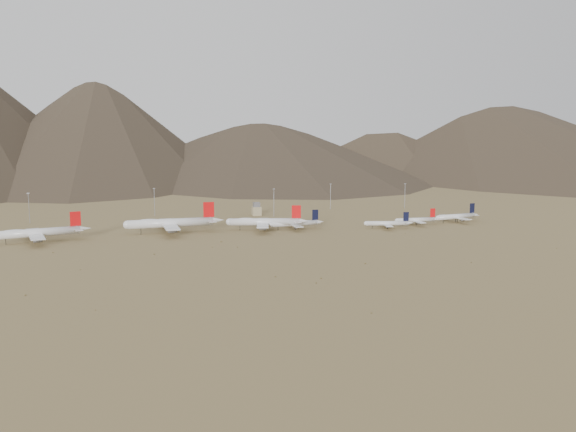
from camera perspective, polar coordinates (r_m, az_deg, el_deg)
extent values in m
plane|color=#A18953|center=(396.50, -4.17, -2.37)|extent=(3000.00, 3000.00, 0.00)
cylinder|color=white|center=(419.46, -24.16, -1.55)|extent=(54.73, 19.01, 5.68)
cone|color=white|center=(422.59, -20.00, -1.21)|extent=(10.86, 7.39, 5.12)
cube|color=white|center=(419.52, -24.30, -1.68)|extent=(20.91, 51.05, 0.71)
cube|color=white|center=(421.97, -20.59, -1.23)|extent=(9.50, 19.79, 0.34)
cube|color=red|center=(420.80, -20.79, -0.26)|extent=(7.06, 2.25, 10.09)
cylinder|color=black|center=(419.36, -26.75, -2.37)|extent=(0.37, 0.37, 3.85)
cylinder|color=black|center=(421.69, -23.99, -2.16)|extent=(0.46, 0.46, 3.85)
cylinder|color=black|center=(418.89, -23.96, -2.22)|extent=(0.46, 0.46, 3.85)
ellipsoid|color=white|center=(418.51, -26.12, -1.47)|extent=(18.11, 8.45, 3.41)
cylinder|color=slate|center=(429.68, -24.39, -1.66)|extent=(5.96, 3.83, 2.56)
cylinder|color=slate|center=(409.80, -24.19, -2.09)|extent=(5.96, 3.83, 2.56)
cylinder|color=slate|center=(438.63, -24.48, -1.49)|extent=(5.96, 3.83, 2.56)
cylinder|color=slate|center=(400.87, -24.09, -2.29)|extent=(5.96, 3.83, 2.56)
cylinder|color=white|center=(429.73, -11.82, -0.69)|extent=(62.90, 10.41, 6.47)
sphere|color=white|center=(427.73, -15.99, -0.87)|extent=(6.34, 6.34, 6.34)
cone|color=white|center=(434.58, -7.22, -0.42)|extent=(11.62, 6.52, 5.82)
cube|color=white|center=(429.75, -11.98, -0.82)|extent=(13.62, 57.92, 0.81)
cube|color=white|center=(433.68, -7.87, -0.43)|extent=(7.00, 22.13, 0.39)
cube|color=red|center=(432.35, -8.06, 0.65)|extent=(8.16, 1.10, 11.48)
cylinder|color=black|center=(428.92, -14.71, -1.53)|extent=(0.42, 0.42, 4.38)
cylinder|color=black|center=(432.27, -11.66, -1.36)|extent=(0.52, 0.52, 4.38)
cylinder|color=black|center=(429.10, -11.61, -1.43)|extent=(0.52, 0.52, 4.38)
ellipsoid|color=white|center=(428.15, -13.99, -0.55)|extent=(20.31, 6.11, 3.88)
cylinder|color=slate|center=(441.29, -12.13, -0.81)|extent=(6.43, 3.30, 2.91)
cylinder|color=slate|center=(418.70, -11.82, -1.27)|extent=(6.43, 3.30, 2.91)
cylinder|color=slate|center=(451.46, -12.26, -0.62)|extent=(6.43, 3.30, 2.91)
cylinder|color=slate|center=(408.56, -11.66, -1.49)|extent=(6.43, 3.30, 2.91)
cylinder|color=white|center=(433.64, -2.42, -0.59)|extent=(53.86, 16.84, 5.57)
sphere|color=white|center=(434.71, -5.98, -0.61)|extent=(5.46, 5.46, 5.46)
cone|color=white|center=(434.36, 1.56, -0.52)|extent=(10.54, 6.95, 5.01)
cube|color=white|center=(433.77, -2.56, -0.70)|extent=(18.88, 50.12, 0.70)
cube|color=white|center=(434.10, 0.99, -0.50)|extent=(8.71, 19.38, 0.33)
cube|color=red|center=(433.06, 0.85, 0.43)|extent=(6.95, 1.97, 9.88)
cylinder|color=black|center=(434.93, -4.90, -1.21)|extent=(0.36, 0.36, 3.77)
cylinder|color=black|center=(435.72, -2.28, -1.17)|extent=(0.45, 0.45, 3.77)
cylinder|color=black|center=(432.97, -2.28, -1.23)|extent=(0.45, 0.45, 3.77)
ellipsoid|color=white|center=(433.77, -4.27, -0.40)|extent=(17.74, 7.73, 3.34)
cylinder|color=slate|center=(443.75, -2.55, -0.69)|extent=(5.80, 3.59, 2.51)
cylinder|color=slate|center=(424.22, -2.58, -1.09)|extent=(5.80, 3.59, 2.51)
cylinder|color=slate|center=(452.55, -2.54, -0.52)|extent=(5.80, 3.59, 2.51)
cylinder|color=slate|center=(415.44, -2.59, -1.28)|extent=(5.80, 3.59, 2.51)
cylinder|color=white|center=(436.73, 0.64, -0.75)|extent=(37.84, 6.17, 4.09)
sphere|color=white|center=(431.36, -1.74, -0.86)|extent=(4.01, 4.01, 4.01)
cone|color=white|center=(443.57, 3.23, -0.59)|extent=(6.97, 4.05, 3.68)
cube|color=white|center=(436.59, 0.55, -0.84)|extent=(7.81, 32.58, 0.51)
cube|color=white|center=(442.52, 2.87, -0.59)|extent=(4.06, 12.44, 0.25)
cube|color=black|center=(441.46, 2.78, 0.13)|extent=(4.91, 0.64, 8.07)
cylinder|color=black|center=(433.43, -1.02, -1.28)|extent=(0.43, 0.43, 2.80)
cylinder|color=black|center=(438.45, 0.69, -1.17)|extent=(0.54, 0.54, 2.80)
cylinder|color=black|center=(436.53, 0.77, -1.21)|extent=(0.54, 0.54, 2.80)
cylinder|color=slate|center=(445.26, 0.19, -0.80)|extent=(3.86, 2.05, 1.84)
cylinder|color=slate|center=(428.26, 0.92, -1.15)|extent=(3.86, 2.05, 1.84)
cylinder|color=white|center=(448.00, 10.01, -0.73)|extent=(32.93, 10.30, 3.57)
sphere|color=white|center=(444.82, 7.93, -0.75)|extent=(3.50, 3.50, 3.50)
cone|color=white|center=(452.21, 12.29, -0.68)|extent=(6.46, 4.37, 3.21)
cube|color=white|center=(447.94, 9.92, -0.80)|extent=(10.98, 28.68, 0.45)
cube|color=white|center=(451.55, 11.97, -0.67)|extent=(5.11, 11.10, 0.21)
cube|color=black|center=(450.69, 11.90, -0.05)|extent=(4.25, 1.20, 7.05)
cylinder|color=black|center=(446.17, 8.55, -1.13)|extent=(0.38, 0.38, 2.44)
cylinder|color=black|center=(449.46, 10.06, -1.09)|extent=(0.47, 0.47, 2.44)
cylinder|color=black|center=(447.73, 10.10, -1.13)|extent=(0.47, 0.47, 2.44)
cylinder|color=slate|center=(455.71, 9.71, -0.76)|extent=(3.55, 2.25, 1.61)
cylinder|color=slate|center=(440.45, 10.13, -1.07)|extent=(3.55, 2.25, 1.61)
cylinder|color=white|center=(470.53, 12.83, -0.39)|extent=(33.47, 4.03, 3.63)
sphere|color=white|center=(463.05, 11.00, -0.47)|extent=(3.56, 3.56, 3.56)
cone|color=white|center=(479.43, 14.82, -0.27)|extent=(6.06, 3.34, 3.27)
cube|color=white|center=(470.30, 12.76, -0.46)|extent=(5.69, 28.71, 0.45)
cube|color=white|center=(478.10, 14.54, -0.27)|extent=(3.14, 10.92, 0.22)
cube|color=red|center=(477.11, 14.49, 0.32)|extent=(4.35, 0.38, 7.16)
cylinder|color=black|center=(465.69, 11.55, -0.82)|extent=(0.38, 0.38, 2.48)
cylinder|color=black|center=(472.08, 12.84, -0.74)|extent=(0.48, 0.48, 2.48)
cylinder|color=black|center=(470.49, 12.95, -0.77)|extent=(0.48, 0.48, 2.48)
cylinder|color=slate|center=(477.47, 12.31, -0.43)|extent=(3.36, 1.67, 1.63)
cylinder|color=slate|center=(463.42, 13.21, -0.71)|extent=(3.36, 1.67, 1.63)
cylinder|color=white|center=(495.09, 16.69, -0.05)|extent=(38.64, 11.70, 4.19)
sphere|color=white|center=(482.42, 14.99, -0.18)|extent=(4.10, 4.10, 4.10)
cone|color=white|center=(509.72, 18.49, 0.13)|extent=(7.55, 5.06, 3.77)
cube|color=white|center=(494.65, 16.62, -0.12)|extent=(12.56, 33.62, 0.52)
cube|color=white|center=(507.58, 18.24, 0.13)|extent=(5.88, 13.00, 0.25)
cube|color=black|center=(506.33, 18.21, 0.77)|extent=(4.99, 1.36, 8.26)
cylinder|color=black|center=(486.67, 15.49, -0.55)|extent=(0.44, 0.44, 2.86)
cylinder|color=black|center=(496.85, 16.66, -0.43)|extent=(0.55, 0.55, 2.86)
cylinder|color=black|center=(495.32, 16.82, -0.46)|extent=(0.55, 0.55, 2.86)
cylinder|color=slate|center=(501.62, 15.91, -0.11)|extent=(4.15, 2.61, 1.88)
cylinder|color=slate|center=(488.05, 17.34, -0.38)|extent=(4.15, 2.61, 1.88)
cube|color=tan|center=(517.92, -3.22, 0.51)|extent=(8.00, 8.00, 8.00)
cube|color=slate|center=(517.18, -3.22, 1.17)|extent=(6.00, 6.00, 4.00)
cylinder|color=gray|center=(514.51, -24.81, 0.69)|extent=(0.50, 0.50, 25.00)
cube|color=gray|center=(513.23, -24.89, 2.11)|extent=(2.00, 0.60, 0.80)
cylinder|color=gray|center=(525.46, -13.41, 1.34)|extent=(0.50, 0.50, 25.00)
cube|color=gray|center=(524.20, -13.45, 2.73)|extent=(2.00, 0.60, 0.80)
cylinder|color=gray|center=(507.02, -1.44, 1.33)|extent=(0.50, 0.50, 25.00)
cube|color=gray|center=(505.71, -1.45, 2.77)|extent=(2.00, 0.60, 0.80)
cylinder|color=gray|center=(563.29, 4.34, 1.97)|extent=(0.50, 0.50, 25.00)
cube|color=gray|center=(562.11, 4.35, 3.26)|extent=(2.00, 0.60, 0.80)
cylinder|color=gray|center=(579.07, 11.78, 1.98)|extent=(0.50, 0.50, 25.00)
cube|color=gray|center=(577.92, 11.82, 3.24)|extent=(2.00, 0.60, 0.80)
ellipsoid|color=olive|center=(386.89, -6.82, -2.60)|extent=(1.04, 1.04, 0.83)
ellipsoid|color=olive|center=(321.50, 7.87, -4.78)|extent=(1.02, 1.02, 0.81)
ellipsoid|color=olive|center=(282.23, -25.13, -7.28)|extent=(0.89, 0.89, 0.57)
ellipsoid|color=olive|center=(337.79, 18.11, -4.51)|extent=(0.66, 0.66, 0.55)
ellipsoid|color=olive|center=(286.49, 3.39, -6.31)|extent=(0.93, 0.93, 0.57)
ellipsoid|color=olive|center=(401.38, 25.65, -2.98)|extent=(0.59, 0.59, 0.42)
ellipsoid|color=olive|center=(369.02, -7.70, -3.16)|extent=(0.56, 0.56, 0.48)
ellipsoid|color=olive|center=(353.74, -13.44, -3.78)|extent=(1.02, 1.02, 0.54)
ellipsoid|color=olive|center=(248.18, -18.96, -9.02)|extent=(0.53, 0.53, 0.37)
ellipsoid|color=olive|center=(426.28, 11.83, -1.77)|extent=(0.64, 0.64, 0.40)
ellipsoid|color=olive|center=(289.31, -1.30, -6.17)|extent=(0.86, 0.86, 0.50)
ellipsoid|color=olive|center=(367.18, -5.17, -3.17)|extent=(0.63, 0.63, 0.52)
ellipsoid|color=olive|center=(233.78, 8.48, -9.70)|extent=(0.81, 0.81, 0.42)
ellipsoid|color=olive|center=(277.31, 2.87, -6.79)|extent=(0.62, 0.62, 0.56)
ellipsoid|color=olive|center=(324.11, -20.35, -5.14)|extent=(0.79, 0.79, 0.42)
ellipsoid|color=olive|center=(378.31, -22.77, -3.43)|extent=(0.85, 0.85, 0.56)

